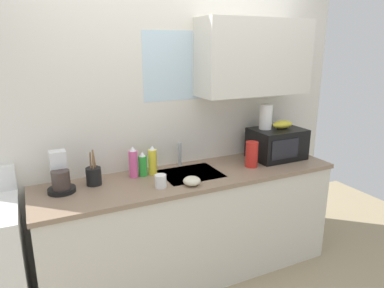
{
  "coord_description": "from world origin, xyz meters",
  "views": [
    {
      "loc": [
        -1.13,
        -2.35,
        1.89
      ],
      "look_at": [
        0.0,
        0.0,
        1.15
      ],
      "focal_mm": 32.8,
      "sensor_mm": 36.0,
      "label": 1
    }
  ],
  "objects_px": {
    "paper_towel_roll": "(266,117)",
    "coffee_maker": "(60,177)",
    "banana_bunch": "(282,125)",
    "dish_soap_bottle_yellow": "(153,161)",
    "mug_white": "(161,181)",
    "dish_soap_bottle_pink": "(133,163)",
    "cereal_canister": "(252,154)",
    "microwave": "(277,144)",
    "utensil_crock": "(94,176)",
    "dish_soap_bottle_green": "(143,165)",
    "small_bowl": "(192,181)"
  },
  "relations": [
    {
      "from": "mug_white",
      "to": "utensil_crock",
      "type": "bearing_deg",
      "value": 148.45
    },
    {
      "from": "paper_towel_roll",
      "to": "dish_soap_bottle_pink",
      "type": "bearing_deg",
      "value": 177.88
    },
    {
      "from": "microwave",
      "to": "paper_towel_roll",
      "type": "height_order",
      "value": "paper_towel_roll"
    },
    {
      "from": "dish_soap_bottle_yellow",
      "to": "small_bowl",
      "type": "distance_m",
      "value": 0.39
    },
    {
      "from": "dish_soap_bottle_yellow",
      "to": "dish_soap_bottle_pink",
      "type": "bearing_deg",
      "value": 178.71
    },
    {
      "from": "small_bowl",
      "to": "paper_towel_roll",
      "type": "bearing_deg",
      "value": 19.06
    },
    {
      "from": "dish_soap_bottle_yellow",
      "to": "small_bowl",
      "type": "xyz_separation_m",
      "value": [
        0.18,
        -0.34,
        -0.08
      ]
    },
    {
      "from": "dish_soap_bottle_green",
      "to": "small_bowl",
      "type": "bearing_deg",
      "value": -52.42
    },
    {
      "from": "microwave",
      "to": "utensil_crock",
      "type": "bearing_deg",
      "value": 177.46
    },
    {
      "from": "mug_white",
      "to": "dish_soap_bottle_green",
      "type": "bearing_deg",
      "value": 98.48
    },
    {
      "from": "microwave",
      "to": "dish_soap_bottle_green",
      "type": "height_order",
      "value": "microwave"
    },
    {
      "from": "dish_soap_bottle_green",
      "to": "microwave",
      "type": "bearing_deg",
      "value": -4.27
    },
    {
      "from": "dish_soap_bottle_yellow",
      "to": "cereal_canister",
      "type": "height_order",
      "value": "dish_soap_bottle_yellow"
    },
    {
      "from": "dish_soap_bottle_yellow",
      "to": "dish_soap_bottle_green",
      "type": "bearing_deg",
      "value": -179.49
    },
    {
      "from": "microwave",
      "to": "dish_soap_bottle_pink",
      "type": "relative_size",
      "value": 1.87
    },
    {
      "from": "paper_towel_roll",
      "to": "coffee_maker",
      "type": "xyz_separation_m",
      "value": [
        -1.74,
        0.01,
        -0.28
      ]
    },
    {
      "from": "mug_white",
      "to": "utensil_crock",
      "type": "height_order",
      "value": "utensil_crock"
    },
    {
      "from": "dish_soap_bottle_pink",
      "to": "mug_white",
      "type": "distance_m",
      "value": 0.31
    },
    {
      "from": "microwave",
      "to": "dish_soap_bottle_yellow",
      "type": "height_order",
      "value": "microwave"
    },
    {
      "from": "dish_soap_bottle_yellow",
      "to": "mug_white",
      "type": "relative_size",
      "value": 2.48
    },
    {
      "from": "banana_bunch",
      "to": "cereal_canister",
      "type": "relative_size",
      "value": 0.93
    },
    {
      "from": "microwave",
      "to": "utensil_crock",
      "type": "height_order",
      "value": "utensil_crock"
    },
    {
      "from": "coffee_maker",
      "to": "small_bowl",
      "type": "bearing_deg",
      "value": -19.45
    },
    {
      "from": "coffee_maker",
      "to": "dish_soap_bottle_yellow",
      "type": "relative_size",
      "value": 1.19
    },
    {
      "from": "microwave",
      "to": "dish_soap_bottle_yellow",
      "type": "xyz_separation_m",
      "value": [
        -1.15,
        0.09,
        -0.02
      ]
    },
    {
      "from": "mug_white",
      "to": "paper_towel_roll",
      "type": "bearing_deg",
      "value": 12.44
    },
    {
      "from": "dish_soap_bottle_yellow",
      "to": "dish_soap_bottle_pink",
      "type": "distance_m",
      "value": 0.16
    },
    {
      "from": "small_bowl",
      "to": "dish_soap_bottle_yellow",
      "type": "bearing_deg",
      "value": 117.83
    },
    {
      "from": "banana_bunch",
      "to": "coffee_maker",
      "type": "relative_size",
      "value": 0.71
    },
    {
      "from": "dish_soap_bottle_green",
      "to": "small_bowl",
      "type": "relative_size",
      "value": 1.51
    },
    {
      "from": "banana_bunch",
      "to": "cereal_canister",
      "type": "height_order",
      "value": "banana_bunch"
    },
    {
      "from": "banana_bunch",
      "to": "paper_towel_roll",
      "type": "xyz_separation_m",
      "value": [
        -0.15,
        0.05,
        0.08
      ]
    },
    {
      "from": "dish_soap_bottle_pink",
      "to": "mug_white",
      "type": "height_order",
      "value": "dish_soap_bottle_pink"
    },
    {
      "from": "paper_towel_roll",
      "to": "cereal_canister",
      "type": "height_order",
      "value": "paper_towel_roll"
    },
    {
      "from": "paper_towel_roll",
      "to": "microwave",
      "type": "bearing_deg",
      "value": -27.38
    },
    {
      "from": "paper_towel_roll",
      "to": "utensil_crock",
      "type": "height_order",
      "value": "paper_towel_roll"
    },
    {
      "from": "microwave",
      "to": "dish_soap_bottle_pink",
      "type": "bearing_deg",
      "value": 175.79
    },
    {
      "from": "banana_bunch",
      "to": "dish_soap_bottle_pink",
      "type": "height_order",
      "value": "banana_bunch"
    },
    {
      "from": "microwave",
      "to": "dish_soap_bottle_green",
      "type": "distance_m",
      "value": 1.23
    },
    {
      "from": "paper_towel_roll",
      "to": "dish_soap_bottle_pink",
      "type": "relative_size",
      "value": 0.89
    },
    {
      "from": "coffee_maker",
      "to": "utensil_crock",
      "type": "xyz_separation_m",
      "value": [
        0.23,
        0.01,
        -0.03
      ]
    },
    {
      "from": "paper_towel_roll",
      "to": "dish_soap_bottle_yellow",
      "type": "relative_size",
      "value": 0.93
    },
    {
      "from": "dish_soap_bottle_green",
      "to": "mug_white",
      "type": "xyz_separation_m",
      "value": [
        0.04,
        -0.28,
        -0.04
      ]
    },
    {
      "from": "dish_soap_bottle_green",
      "to": "cereal_canister",
      "type": "relative_size",
      "value": 0.91
    },
    {
      "from": "cereal_canister",
      "to": "dish_soap_bottle_yellow",
      "type": "bearing_deg",
      "value": 166.7
    },
    {
      "from": "dish_soap_bottle_pink",
      "to": "utensil_crock",
      "type": "relative_size",
      "value": 0.9
    },
    {
      "from": "banana_bunch",
      "to": "coffee_maker",
      "type": "xyz_separation_m",
      "value": [
        -1.89,
        0.06,
        -0.2
      ]
    },
    {
      "from": "dish_soap_bottle_pink",
      "to": "cereal_canister",
      "type": "xyz_separation_m",
      "value": [
        0.96,
        -0.19,
        -0.01
      ]
    },
    {
      "from": "banana_bunch",
      "to": "mug_white",
      "type": "height_order",
      "value": "banana_bunch"
    },
    {
      "from": "coffee_maker",
      "to": "dish_soap_bottle_yellow",
      "type": "xyz_separation_m",
      "value": [
        0.69,
        0.03,
        0.01
      ]
    }
  ]
}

